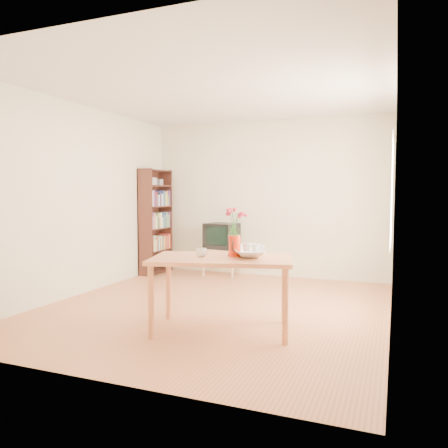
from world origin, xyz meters
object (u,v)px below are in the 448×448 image
at_px(table, 221,265).
at_px(pitcher, 235,247).
at_px(mug, 202,252).
at_px(television, 222,235).
at_px(bowl, 250,233).

relative_size(table, pitcher, 7.06).
distance_m(mug, television, 2.99).
xyz_separation_m(bowl, television, (-1.33, 2.56, -0.31)).
bearing_deg(television, pitcher, -57.88).
height_order(pitcher, television, pitcher).
bearing_deg(mug, television, -104.96).
distance_m(pitcher, television, 2.94).
height_order(table, pitcher, pitcher).
xyz_separation_m(mug, bowl, (0.42, 0.28, 0.19)).
bearing_deg(pitcher, television, 105.75).
bearing_deg(mug, pitcher, 177.20).
bearing_deg(table, pitcher, 36.14).
height_order(pitcher, mug, pitcher).
relative_size(pitcher, television, 0.40).
height_order(table, bowl, bowl).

